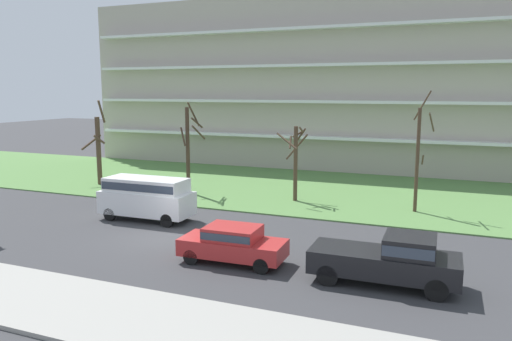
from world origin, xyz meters
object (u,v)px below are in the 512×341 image
at_px(tree_far_left, 98,148).
at_px(van_white_near_left, 146,195).
at_px(tree_left, 189,146).
at_px(tree_center, 295,158).
at_px(tree_right, 418,156).
at_px(sedan_red_center_left, 233,243).
at_px(pickup_black_center_right, 390,259).

height_order(tree_far_left, van_white_near_left, tree_far_left).
distance_m(tree_left, tree_center, 7.55).
distance_m(tree_right, van_white_near_left, 15.66).
bearing_deg(sedan_red_center_left, van_white_near_left, 146.47).
distance_m(tree_left, pickup_black_center_right, 19.09).
bearing_deg(tree_far_left, van_white_near_left, -38.20).
distance_m(tree_far_left, tree_left, 7.94).
relative_size(tree_right, sedan_red_center_left, 1.60).
bearing_deg(tree_far_left, tree_left, -1.62).
relative_size(van_white_near_left, pickup_black_center_right, 0.96).
xyz_separation_m(tree_left, tree_right, (15.00, 0.30, 0.03)).
height_order(tree_right, pickup_black_center_right, tree_right).
bearing_deg(pickup_black_center_right, tree_far_left, 151.86).
height_order(tree_left, tree_right, tree_right).
xyz_separation_m(tree_center, van_white_near_left, (-6.21, -7.46, -1.43)).
xyz_separation_m(tree_far_left, tree_center, (15.44, 0.20, -0.01)).
bearing_deg(tree_center, tree_far_left, -179.27).
xyz_separation_m(tree_center, pickup_black_center_right, (7.51, -11.95, -1.80)).
relative_size(tree_left, sedan_red_center_left, 1.43).
bearing_deg(tree_left, tree_right, 1.15).
height_order(tree_far_left, tree_right, tree_right).
bearing_deg(tree_right, sedan_red_center_left, -118.24).
bearing_deg(van_white_near_left, tree_left, -80.40).
bearing_deg(tree_center, pickup_black_center_right, -57.86).
xyz_separation_m(van_white_near_left, pickup_black_center_right, (13.72, -4.50, -0.38)).
xyz_separation_m(tree_left, tree_center, (7.52, 0.42, -0.51)).
distance_m(van_white_near_left, pickup_black_center_right, 14.44).
bearing_deg(van_white_near_left, tree_center, -130.73).
distance_m(tree_left, sedan_red_center_left, 14.62).
distance_m(tree_right, pickup_black_center_right, 12.06).
bearing_deg(sedan_red_center_left, tree_right, 59.76).
relative_size(tree_left, van_white_near_left, 1.22).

